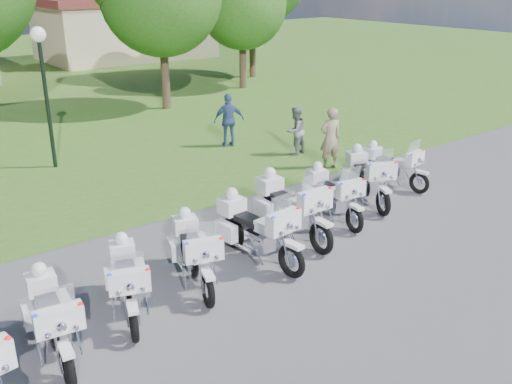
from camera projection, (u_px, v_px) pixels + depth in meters
ground at (257, 260)px, 11.95m from camera, size 100.00×100.00×0.00m
motorcycle_1 at (52, 317)px, 8.82m from camera, size 0.92×2.27×1.53m
motorcycle_2 at (127, 280)px, 9.93m from camera, size 1.19×2.12×1.49m
motorcycle_3 at (194, 251)px, 10.89m from camera, size 1.19×2.24×1.55m
motorcycle_4 at (256, 228)px, 11.74m from camera, size 0.94×2.49×1.67m
motorcycle_5 at (291, 206)px, 12.78m from camera, size 0.90×2.59×1.74m
motorcycle_6 at (332, 194)px, 13.77m from camera, size 0.99×2.24×1.52m
motorcycle_7 at (367, 176)px, 14.81m from camera, size 1.41×2.29×1.64m
motorcycle_8 at (392, 165)px, 15.94m from camera, size 0.88×2.14×1.44m
lamp_post at (42, 63)px, 16.52m from camera, size 0.44×0.44×4.21m
building_east at (125, 28)px, 39.78m from camera, size 11.44×7.28×4.10m
bystander_a at (330, 138)px, 17.25m from camera, size 0.79×0.63×1.88m
bystander_b at (295, 131)px, 18.62m from camera, size 0.88×0.75×1.59m
bystander_c at (229, 121)px, 19.47m from camera, size 1.15×0.77×1.82m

